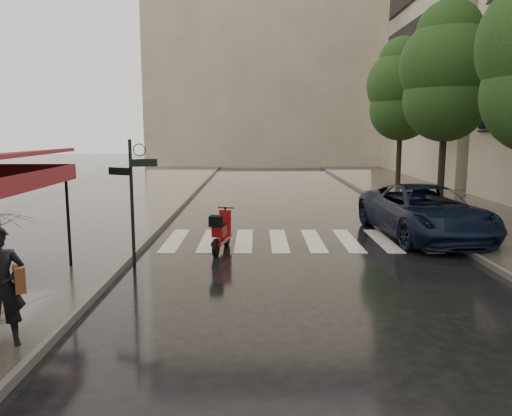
{
  "coord_description": "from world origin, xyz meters",
  "views": [
    {
      "loc": [
        1.75,
        -8.76,
        3.32
      ],
      "look_at": [
        1.76,
        3.45,
        1.4
      ],
      "focal_mm": 35.0,
      "sensor_mm": 36.0,
      "label": 1
    }
  ],
  "objects": [
    {
      "name": "parked_car",
      "position": [
        7.0,
        6.51,
        0.81
      ],
      "size": [
        3.24,
        6.05,
        1.61
      ],
      "primitive_type": "imported",
      "rotation": [
        0.0,
        0.0,
        0.1
      ],
      "color": "black",
      "rests_on": "ground"
    },
    {
      "name": "crosswalk",
      "position": [
        2.98,
        6.0,
        0.01
      ],
      "size": [
        7.85,
        3.2,
        0.01
      ],
      "color": "silver",
      "rests_on": "ground"
    },
    {
      "name": "tree_far",
      "position": [
        9.7,
        19.0,
        5.46
      ],
      "size": [
        3.8,
        3.8,
        8.16
      ],
      "color": "black",
      "rests_on": "sidewalk_far"
    },
    {
      "name": "tree_mid",
      "position": [
        9.5,
        12.0,
        5.59
      ],
      "size": [
        3.8,
        3.8,
        8.34
      ],
      "color": "black",
      "rests_on": "sidewalk_far"
    },
    {
      "name": "sidewalk_near",
      "position": [
        -4.5,
        12.0,
        0.06
      ],
      "size": [
        6.0,
        60.0,
        0.12
      ],
      "primitive_type": "cube",
      "color": "#38332D",
      "rests_on": "ground"
    },
    {
      "name": "backdrop_building",
      "position": [
        3.0,
        38.0,
        10.0
      ],
      "size": [
        22.0,
        6.0,
        20.0
      ],
      "primitive_type": "cube",
      "color": "gray",
      "rests_on": "ground"
    },
    {
      "name": "curb_far",
      "position": [
        7.45,
        12.0,
        0.07
      ],
      "size": [
        0.12,
        60.0,
        0.16
      ],
      "primitive_type": "cube",
      "color": "#595651",
      "rests_on": "ground"
    },
    {
      "name": "curb_near",
      "position": [
        -1.45,
        12.0,
        0.07
      ],
      "size": [
        0.12,
        60.0,
        0.16
      ],
      "primitive_type": "cube",
      "color": "#595651",
      "rests_on": "ground"
    },
    {
      "name": "scooter",
      "position": [
        0.8,
        4.62,
        0.53
      ],
      "size": [
        0.61,
        1.72,
        1.14
      ],
      "rotation": [
        0.0,
        0.0,
        -0.17
      ],
      "color": "black",
      "rests_on": "ground"
    },
    {
      "name": "ground",
      "position": [
        0.0,
        0.0,
        0.0
      ],
      "size": [
        120.0,
        120.0,
        0.0
      ],
      "primitive_type": "plane",
      "color": "black",
      "rests_on": "ground"
    },
    {
      "name": "haussmann_far",
      "position": [
        16.5,
        26.0,
        9.25
      ],
      "size": [
        8.0,
        16.0,
        18.5
      ],
      "primitive_type": "cube",
      "color": "gray",
      "rests_on": "ground"
    },
    {
      "name": "sidewalk_far",
      "position": [
        10.25,
        12.0,
        0.06
      ],
      "size": [
        5.5,
        60.0,
        0.12
      ],
      "primitive_type": "cube",
      "color": "#38332D",
      "rests_on": "ground"
    },
    {
      "name": "signpost",
      "position": [
        -1.19,
        3.0,
        1.83
      ],
      "size": [
        1.17,
        0.29,
        3.1
      ],
      "color": "black",
      "rests_on": "ground"
    }
  ]
}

